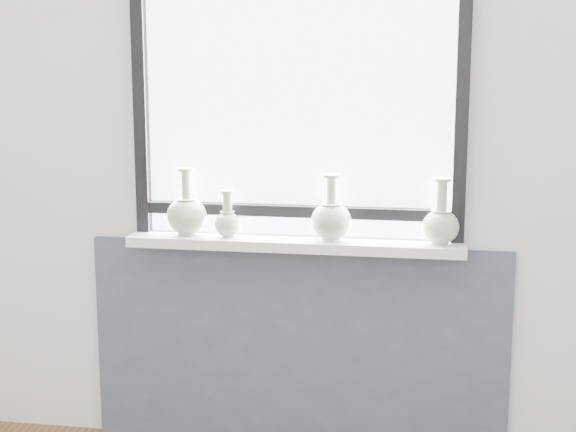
% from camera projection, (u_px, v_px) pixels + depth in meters
% --- Properties ---
extents(back_wall, '(3.60, 0.02, 2.60)m').
position_uv_depth(back_wall, '(299.00, 134.00, 3.46)').
color(back_wall, silver).
rests_on(back_wall, ground).
extents(apron_panel, '(1.70, 0.03, 0.86)m').
position_uv_depth(apron_panel, '(297.00, 347.00, 3.60)').
color(apron_panel, '#464F61').
rests_on(apron_panel, ground).
extents(windowsill, '(1.32, 0.18, 0.04)m').
position_uv_depth(windowsill, '(295.00, 243.00, 3.44)').
color(windowsill, silver).
rests_on(windowsill, apron_panel).
extents(window, '(1.30, 0.06, 1.05)m').
position_uv_depth(window, '(297.00, 98.00, 3.40)').
color(window, black).
rests_on(window, windowsill).
extents(vase_a, '(0.16, 0.16, 0.27)m').
position_uv_depth(vase_a, '(187.00, 214.00, 3.50)').
color(vase_a, '#AABE96').
rests_on(vase_a, windowsill).
extents(vase_b, '(0.11, 0.11, 0.18)m').
position_uv_depth(vase_b, '(228.00, 221.00, 3.47)').
color(vase_b, '#AABE96').
rests_on(vase_b, windowsill).
extents(vase_c, '(0.16, 0.16, 0.26)m').
position_uv_depth(vase_c, '(331.00, 219.00, 3.40)').
color(vase_c, '#AABE96').
rests_on(vase_c, windowsill).
extents(vase_d, '(0.14, 0.14, 0.25)m').
position_uv_depth(vase_d, '(441.00, 223.00, 3.34)').
color(vase_d, '#AABE96').
rests_on(vase_d, windowsill).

